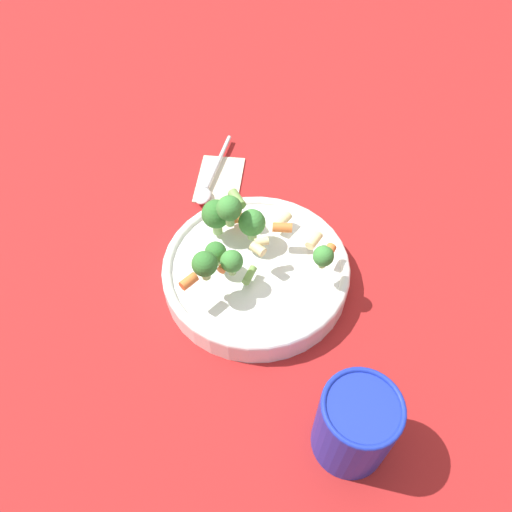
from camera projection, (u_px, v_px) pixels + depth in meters
ground_plane at (256, 280)px, 0.72m from camera, size 3.00×3.00×0.00m
bowl at (256, 271)px, 0.70m from camera, size 0.26×0.26×0.04m
pasta_salad at (238, 233)px, 0.67m from camera, size 0.22×0.17×0.09m
cup at (355, 425)px, 0.54m from camera, size 0.09×0.09×0.11m
napkin at (219, 179)px, 0.84m from camera, size 0.11×0.13×0.01m
spoon at (209, 181)px, 0.83m from camera, size 0.11×0.15×0.01m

